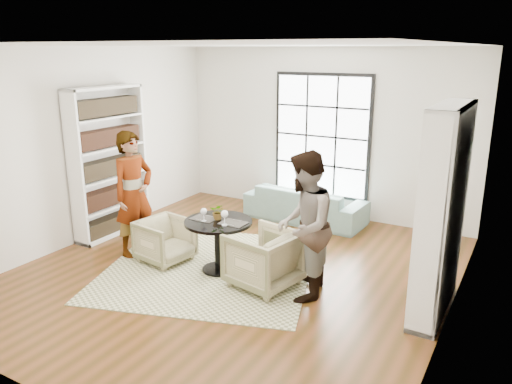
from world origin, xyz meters
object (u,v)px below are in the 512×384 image
Objects in this scene: wine_glass_left at (204,212)px; flower_centerpiece at (218,211)px; sofa at (305,204)px; pedestal_table at (219,235)px; person_left at (134,194)px; person_right at (304,226)px; wine_glass_right at (224,214)px; armchair_right at (263,259)px; armchair_left at (165,241)px.

wine_glass_left is 0.82× the size of flower_centerpiece.
pedestal_table is at bearing 89.60° from sofa.
person_right is at bearing -81.35° from person_left.
sofa is 9.35× the size of flower_centerpiece.
flower_centerpiece is at bearing 123.49° from pedestal_table.
flower_centerpiece reaches higher than wine_glass_left.
wine_glass_right reaches higher than pedestal_table.
person_right is 8.74× the size of wine_glass_right.
person_right is (0.55, 0.00, 0.54)m from armchair_right.
armchair_right is 2.21m from person_left.
person_left is 9.97× the size of wine_glass_left.
wine_glass_right is at bearing -37.12° from flower_centerpiece.
armchair_right is at bearing 2.50° from wine_glass_left.
armchair_left is 0.82m from person_left.
wine_glass_left is at bearing -75.92° from armchair_right.
person_right is (1.14, -2.61, 0.60)m from sofa.
person_left reaches higher than armchair_left.
flower_centerpiece is at bearing -110.59° from person_right.
person_left is 8.17× the size of flower_centerpiece.
wine_glass_right is (1.03, -0.01, 0.57)m from armchair_left.
armchair_right is at bearing -6.17° from pedestal_table.
armchair_right is at bearing 3.44° from wine_glass_right.
wine_glass_left is at bearing -179.11° from wine_glass_right.
person_right is 1.44m from wine_glass_left.
pedestal_table is 4.06× the size of flower_centerpiece.
sofa is 2.70m from wine_glass_right.
person_right reaches higher than pedestal_table.
wine_glass_right is at bearing -82.04° from armchair_left.
armchair_right is 0.77m from person_right.
wine_glass_left is (-0.30, -2.64, 0.56)m from sofa.
pedestal_table is 0.41m from wine_glass_right.
person_left is at bearing -174.10° from flower_centerpiece.
wine_glass_left is (-0.89, -0.04, 0.50)m from armchair_right.
wine_glass_right is (0.18, -0.11, 0.35)m from pedestal_table.
sofa is at bearing 86.57° from pedestal_table.
sofa is 10.16× the size of wine_glass_right.
flower_centerpiece is (0.83, 0.14, 0.53)m from armchair_left.
armchair_left is 3.05× the size of flower_centerpiece.
person_right reaches higher than wine_glass_left.
sofa is at bearing 85.89° from flower_centerpiece.
sofa is 2.81m from armchair_left.
wine_glass_left is at bearing -141.75° from pedestal_table.
person_right is (2.69, 0.02, -0.01)m from person_left.
wine_glass_left reaches higher than sofa.
person_left is at bearing 179.18° from wine_glass_left.
wine_glass_left is at bearing -103.78° from person_right.
armchair_right is (0.59, -2.61, 0.06)m from sofa.
pedestal_table is at bearing -74.58° from armchair_left.
sofa is 2.72m from wine_glass_left.
person_left reaches higher than flower_centerpiece.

